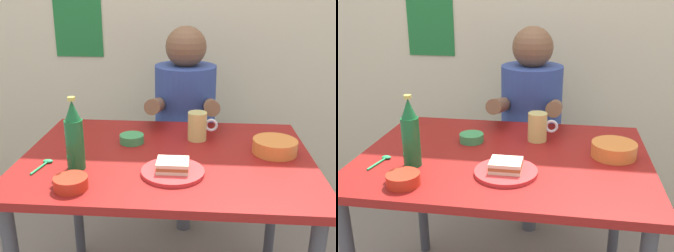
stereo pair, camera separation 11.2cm
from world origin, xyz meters
TOP-DOWN VIEW (x-y plane):
  - dining_table at (0.00, 0.00)m, footprint 1.10×0.80m
  - stool at (0.04, 0.63)m, footprint 0.34×0.34m
  - person_seated at (0.04, 0.62)m, footprint 0.33×0.56m
  - plate_orange at (0.03, -0.16)m, footprint 0.22×0.22m
  - sandwich at (0.03, -0.16)m, footprint 0.11×0.09m
  - beer_mug at (0.12, 0.17)m, footprint 0.13×0.08m
  - beer_bottle at (-0.31, -0.14)m, footprint 0.06×0.06m
  - sauce_bowl_chili at (-0.28, -0.29)m, footprint 0.11×0.11m
  - soup_bowl_orange at (0.41, 0.05)m, footprint 0.17×0.17m
  - dip_bowl_green at (-0.16, 0.11)m, footprint 0.10×0.10m
  - spoon at (-0.43, -0.13)m, footprint 0.04×0.12m

SIDE VIEW (x-z plane):
  - stool at x=0.04m, z-range 0.12..0.57m
  - dining_table at x=0.00m, z-range 0.28..1.02m
  - spoon at x=-0.43m, z-range 0.74..0.75m
  - plate_orange at x=0.03m, z-range 0.74..0.75m
  - dip_bowl_green at x=-0.16m, z-range 0.74..0.78m
  - sauce_bowl_chili at x=-0.28m, z-range 0.74..0.78m
  - person_seated at x=0.04m, z-range 0.41..1.13m
  - soup_bowl_orange at x=0.41m, z-range 0.74..0.80m
  - sandwich at x=0.03m, z-range 0.75..0.79m
  - beer_mug at x=0.12m, z-range 0.74..0.86m
  - beer_bottle at x=-0.31m, z-range 0.73..0.99m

